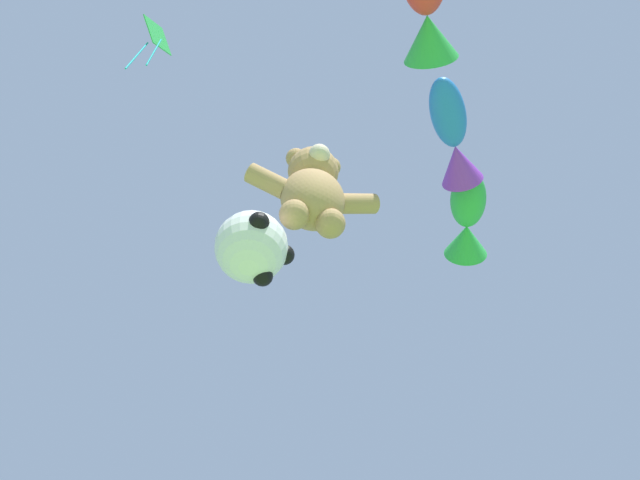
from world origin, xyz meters
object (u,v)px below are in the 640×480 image
object	(u,v)px
soccer_ball_kite	(252,247)
teddy_bear_kite	(313,190)
diamond_kite	(154,40)
fish_kite_emerald	(467,220)
fish_kite_cobalt	(454,139)
fish_kite_crimson	(426,6)

from	to	relation	value
soccer_ball_kite	teddy_bear_kite	bearing A→B (deg)	-17.02
diamond_kite	teddy_bear_kite	bearing A→B (deg)	10.30
fish_kite_emerald	fish_kite_cobalt	size ratio (longest dim) A/B	0.96
teddy_bear_kite	fish_kite_emerald	size ratio (longest dim) A/B	1.15
soccer_ball_kite	fish_kite_emerald	distance (m)	5.35
fish_kite_cobalt	diamond_kite	xyz separation A→B (m)	(-5.71, 0.41, 1.92)
soccer_ball_kite	fish_kite_cobalt	xyz separation A→B (m)	(3.16, -1.28, 2.98)
fish_kite_emerald	fish_kite_cobalt	bearing A→B (deg)	-121.13
fish_kite_crimson	soccer_ball_kite	bearing A→B (deg)	122.86
fish_kite_emerald	diamond_kite	bearing A→B (deg)	-169.17
fish_kite_crimson	diamond_kite	bearing A→B (deg)	153.47
fish_kite_emerald	fish_kite_crimson	xyz separation A→B (m)	(-2.15, -3.58, 0.53)
soccer_ball_kite	fish_kite_crimson	world-z (taller)	fish_kite_crimson
soccer_ball_kite	fish_kite_crimson	size ratio (longest dim) A/B	0.50
fish_kite_emerald	fish_kite_cobalt	distance (m)	2.00
teddy_bear_kite	soccer_ball_kite	bearing A→B (deg)	162.98
diamond_kite	fish_kite_crimson	bearing A→B (deg)	-26.53
fish_kite_emerald	diamond_kite	xyz separation A→B (m)	(-6.73, -1.29, 1.60)
fish_kite_cobalt	fish_kite_crimson	xyz separation A→B (m)	(-1.12, -1.88, 0.85)
teddy_bear_kite	fish_kite_crimson	world-z (taller)	fish_kite_crimson
fish_kite_emerald	fish_kite_crimson	world-z (taller)	fish_kite_crimson
diamond_kite	fish_kite_emerald	bearing A→B (deg)	10.83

